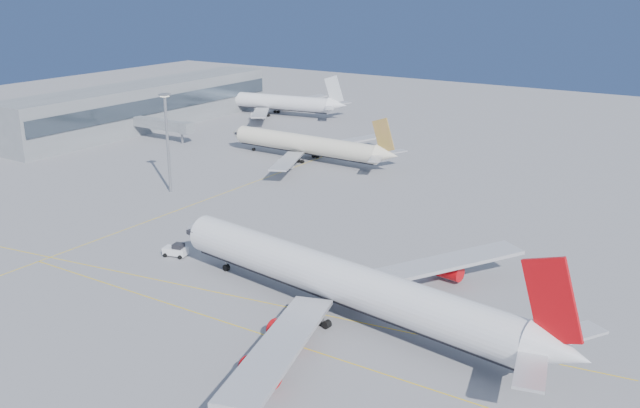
{
  "coord_description": "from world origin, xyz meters",
  "views": [
    {
      "loc": [
        68.88,
        -87.18,
        49.24
      ],
      "look_at": [
        -3.82,
        24.58,
        7.0
      ],
      "focal_mm": 40.0,
      "sensor_mm": 36.0,
      "label": 1
    }
  ],
  "objects_px": {
    "airliner_virgin": "(346,283)",
    "pushback_tug": "(176,250)",
    "light_mast": "(167,135)",
    "airliner_etihad": "(309,145)",
    "airliner_third": "(273,102)"
  },
  "relations": [
    {
      "from": "airliner_virgin",
      "to": "pushback_tug",
      "type": "height_order",
      "value": "airliner_virgin"
    },
    {
      "from": "light_mast",
      "to": "pushback_tug",
      "type": "bearing_deg",
      "value": -44.29
    },
    {
      "from": "airliner_etihad",
      "to": "airliner_third",
      "type": "relative_size",
      "value": 0.94
    },
    {
      "from": "light_mast",
      "to": "airliner_virgin",
      "type": "bearing_deg",
      "value": -26.11
    },
    {
      "from": "airliner_virgin",
      "to": "light_mast",
      "type": "height_order",
      "value": "light_mast"
    },
    {
      "from": "airliner_etihad",
      "to": "airliner_virgin",
      "type": "bearing_deg",
      "value": -51.03
    },
    {
      "from": "airliner_virgin",
      "to": "airliner_etihad",
      "type": "relative_size",
      "value": 1.31
    },
    {
      "from": "airliner_virgin",
      "to": "airliner_third",
      "type": "distance_m",
      "value": 170.54
    },
    {
      "from": "airliner_third",
      "to": "airliner_etihad",
      "type": "bearing_deg",
      "value": -53.6
    },
    {
      "from": "airliner_third",
      "to": "pushback_tug",
      "type": "height_order",
      "value": "airliner_third"
    },
    {
      "from": "airliner_etihad",
      "to": "airliner_third",
      "type": "bearing_deg",
      "value": 136.69
    },
    {
      "from": "airliner_etihad",
      "to": "pushback_tug",
      "type": "bearing_deg",
      "value": -73.04
    },
    {
      "from": "airliner_etihad",
      "to": "light_mast",
      "type": "height_order",
      "value": "light_mast"
    },
    {
      "from": "airliner_virgin",
      "to": "airliner_etihad",
      "type": "bearing_deg",
      "value": 135.58
    },
    {
      "from": "airliner_virgin",
      "to": "pushback_tug",
      "type": "distance_m",
      "value": 39.79
    }
  ]
}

